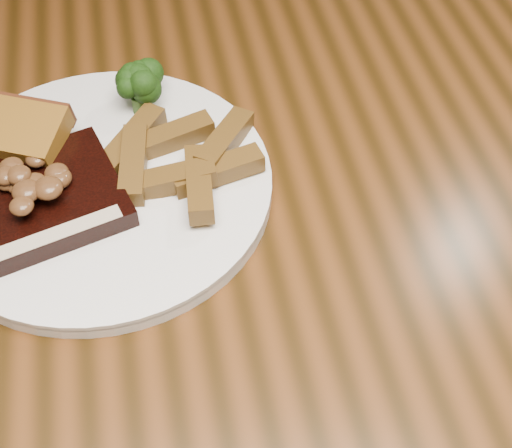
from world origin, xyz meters
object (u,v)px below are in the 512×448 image
(steak, at_px, (31,205))
(garlic_bread, at_px, (12,145))
(chair_far, at_px, (174,78))
(dining_table, at_px, (249,299))
(potato_wedges, at_px, (169,154))
(plate, at_px, (103,188))

(steak, height_order, garlic_bread, same)
(chair_far, bearing_deg, steak, 78.06)
(dining_table, relative_size, potato_wedges, 14.89)
(chair_far, xyz_separation_m, steak, (-0.16, -0.52, 0.30))
(steak, bearing_deg, plate, 6.54)
(steak, distance_m, garlic_bread, 0.08)
(garlic_bread, xyz_separation_m, potato_wedges, (0.14, -0.04, 0.00))
(chair_far, bearing_deg, garlic_bread, 73.39)
(dining_table, relative_size, plate, 5.23)
(plate, bearing_deg, chair_far, 78.64)
(chair_far, xyz_separation_m, potato_wedges, (-0.04, -0.48, 0.30))
(potato_wedges, bearing_deg, plate, -168.82)
(garlic_bread, relative_size, potato_wedges, 0.97)
(potato_wedges, bearing_deg, garlic_bread, 164.04)
(chair_far, bearing_deg, dining_table, 96.94)
(plate, xyz_separation_m, garlic_bread, (-0.08, 0.05, 0.02))
(plate, bearing_deg, dining_table, -33.54)
(garlic_bread, bearing_deg, chair_far, 93.61)
(garlic_bread, distance_m, potato_wedges, 0.14)
(plate, height_order, potato_wedges, potato_wedges)
(chair_far, distance_m, steak, 0.62)
(garlic_bread, bearing_deg, potato_wedges, 9.30)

